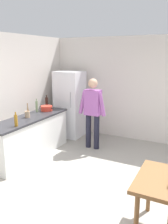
{
  "coord_description": "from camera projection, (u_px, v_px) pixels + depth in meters",
  "views": [
    {
      "loc": [
        1.35,
        -3.09,
        2.25
      ],
      "look_at": [
        -0.83,
        1.16,
        1.07
      ],
      "focal_mm": 37.84,
      "sensor_mm": 36.0,
      "label": 1
    }
  ],
  "objects": [
    {
      "name": "ground_plane",
      "position": [
        97.0,
        197.0,
        3.8
      ],
      "size": [
        14.0,
        14.0,
        0.0
      ],
      "primitive_type": "plane",
      "color": "#9E998E"
    },
    {
      "name": "wall_back",
      "position": [
        145.0,
        90.0,
        6.07
      ],
      "size": [
        6.4,
        0.12,
        2.7
      ],
      "primitive_type": "cube",
      "color": "silver",
      "rests_on": "ground_plane"
    },
    {
      "name": "kitchen_counter",
      "position": [
        30.0,
        137.0,
        5.27
      ],
      "size": [
        0.64,
        2.2,
        0.9
      ],
      "color": "white",
      "rests_on": "ground_plane"
    },
    {
      "name": "refrigerator",
      "position": [
        70.0,
        104.0,
        6.5
      ],
      "size": [
        0.7,
        0.67,
        1.8
      ],
      "color": "white",
      "rests_on": "ground_plane"
    },
    {
      "name": "person",
      "position": [
        93.0,
        109.0,
        5.59
      ],
      "size": [
        0.7,
        0.22,
        1.7
      ],
      "color": "#1E1E2D",
      "rests_on": "ground_plane"
    },
    {
      "name": "cooking_pot",
      "position": [
        47.0,
        108.0,
        5.75
      ],
      "size": [
        0.4,
        0.28,
        0.12
      ],
      "color": "red",
      "rests_on": "kitchen_counter"
    },
    {
      "name": "utensil_jar",
      "position": [
        27.0,
        114.0,
        5.14
      ],
      "size": [
        0.11,
        0.11,
        0.32
      ],
      "color": "tan",
      "rests_on": "kitchen_counter"
    },
    {
      "name": "bottle_oil_amber",
      "position": [
        16.0,
        120.0,
        4.5
      ],
      "size": [
        0.06,
        0.06,
        0.28
      ],
      "color": "#996619",
      "rests_on": "kitchen_counter"
    },
    {
      "name": "bottle_vinegar_tall",
      "position": [
        37.0,
        106.0,
        5.61
      ],
      "size": [
        0.06,
        0.06,
        0.32
      ],
      "color": "gray",
      "rests_on": "kitchen_counter"
    },
    {
      "name": "bottle_wine_dark",
      "position": [
        47.0,
        103.0,
        6.0
      ],
      "size": [
        0.08,
        0.08,
        0.34
      ],
      "color": "black",
      "rests_on": "kitchen_counter"
    }
  ]
}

